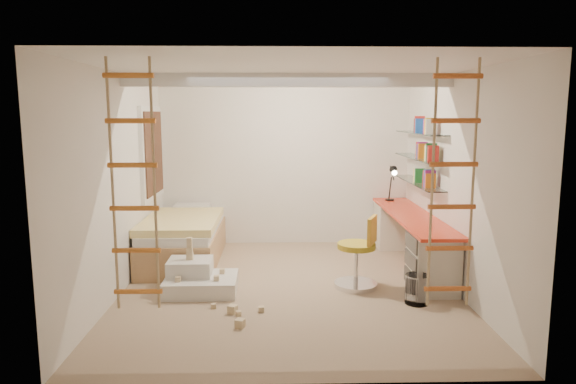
{
  "coord_description": "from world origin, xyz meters",
  "views": [
    {
      "loc": [
        -0.17,
        -6.04,
        2.13
      ],
      "look_at": [
        0.0,
        0.3,
        1.15
      ],
      "focal_mm": 32.0,
      "sensor_mm": 36.0,
      "label": 1
    }
  ],
  "objects_px": {
    "desk": "(410,238)",
    "swivel_chair": "(358,261)",
    "play_platform": "(198,279)",
    "bed": "(184,239)"
  },
  "relations": [
    {
      "from": "desk",
      "to": "swivel_chair",
      "type": "xyz_separation_m",
      "value": [
        -0.86,
        -0.84,
        -0.07
      ]
    },
    {
      "from": "play_platform",
      "to": "bed",
      "type": "bearing_deg",
      "value": 106.59
    },
    {
      "from": "desk",
      "to": "bed",
      "type": "distance_m",
      "value": 3.22
    },
    {
      "from": "desk",
      "to": "play_platform",
      "type": "distance_m",
      "value": 2.97
    },
    {
      "from": "bed",
      "to": "play_platform",
      "type": "distance_m",
      "value": 1.37
    },
    {
      "from": "bed",
      "to": "play_platform",
      "type": "xyz_separation_m",
      "value": [
        0.39,
        -1.3,
        -0.18
      ]
    },
    {
      "from": "bed",
      "to": "swivel_chair",
      "type": "xyz_separation_m",
      "value": [
        2.34,
        -1.2,
        0.0
      ]
    },
    {
      "from": "swivel_chair",
      "to": "bed",
      "type": "bearing_deg",
      "value": 152.71
    },
    {
      "from": "play_platform",
      "to": "desk",
      "type": "bearing_deg",
      "value": 18.48
    },
    {
      "from": "bed",
      "to": "play_platform",
      "type": "height_order",
      "value": "bed"
    }
  ]
}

